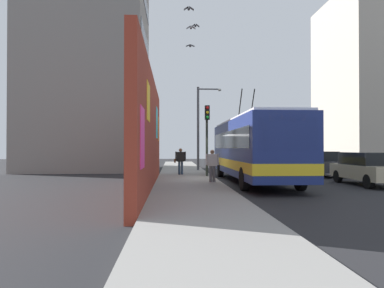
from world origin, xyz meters
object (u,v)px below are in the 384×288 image
(city_bus, at_px, (253,147))
(pedestrian_at_curb, at_px, (212,163))
(pedestrian_midblock, at_px, (180,159))
(traffic_light, at_px, (207,128))
(parked_car_champagne, at_px, (367,168))
(street_lamp, at_px, (201,122))
(parked_car_white, at_px, (289,160))
(parked_car_dark_gray, at_px, (319,163))

(city_bus, xyz_separation_m, pedestrian_at_curb, (-1.10, 2.24, -0.78))
(pedestrian_midblock, height_order, traffic_light, traffic_light)
(parked_car_champagne, distance_m, street_lamp, 12.52)
(parked_car_champagne, bearing_deg, city_bus, 72.27)
(city_bus, distance_m, pedestrian_at_curb, 2.62)
(parked_car_champagne, distance_m, traffic_light, 8.67)
(city_bus, height_order, pedestrian_midblock, city_bus)
(parked_car_champagne, relative_size, traffic_light, 1.05)
(parked_car_white, xyz_separation_m, street_lamp, (-1.65, 7.23, 2.92))
(pedestrian_midblock, distance_m, traffic_light, 2.76)
(pedestrian_at_curb, distance_m, traffic_light, 4.00)
(parked_car_dark_gray, bearing_deg, pedestrian_at_curb, 124.25)
(parked_car_white, height_order, street_lamp, street_lamp)
(parked_car_white, bearing_deg, parked_car_champagne, 180.00)
(parked_car_white, bearing_deg, city_bus, 151.99)
(parked_car_white, relative_size, pedestrian_at_curb, 3.10)
(parked_car_white, bearing_deg, pedestrian_at_curb, 145.63)
(parked_car_champagne, relative_size, parked_car_dark_gray, 1.04)
(city_bus, bearing_deg, parked_car_dark_gray, -52.68)
(parked_car_white, bearing_deg, parked_car_dark_gray, 180.00)
(city_bus, bearing_deg, parked_car_champagne, -107.73)
(city_bus, distance_m, parked_car_dark_gray, 6.61)
(pedestrian_at_curb, bearing_deg, parked_car_champagne, -94.31)
(pedestrian_midblock, bearing_deg, traffic_light, -131.65)
(parked_car_white, height_order, pedestrian_at_curb, pedestrian_at_curb)
(pedestrian_at_curb, bearing_deg, street_lamp, -1.31)
(parked_car_dark_gray, xyz_separation_m, traffic_light, (-1.55, 7.35, 2.12))
(parked_car_dark_gray, bearing_deg, traffic_light, 101.92)
(city_bus, relative_size, parked_car_champagne, 2.59)
(parked_car_white, relative_size, traffic_light, 1.16)
(parked_car_champagne, xyz_separation_m, parked_car_dark_gray, (5.63, -0.00, -0.00))
(pedestrian_midblock, height_order, street_lamp, street_lamp)
(parked_car_dark_gray, height_order, parked_car_white, same)
(parked_car_dark_gray, height_order, pedestrian_midblock, pedestrian_midblock)
(city_bus, xyz_separation_m, traffic_light, (2.41, 2.15, 1.12))
(parked_car_champagne, xyz_separation_m, pedestrian_at_curb, (0.56, 7.44, 0.22))
(parked_car_dark_gray, height_order, street_lamp, street_lamp)
(pedestrian_midblock, xyz_separation_m, pedestrian_at_curb, (-4.87, -1.44, -0.04))
(city_bus, height_order, parked_car_white, city_bus)
(street_lamp, bearing_deg, pedestrian_midblock, 159.29)
(parked_car_champagne, xyz_separation_m, traffic_light, (4.08, 7.35, 2.12))
(parked_car_dark_gray, bearing_deg, city_bus, 127.32)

